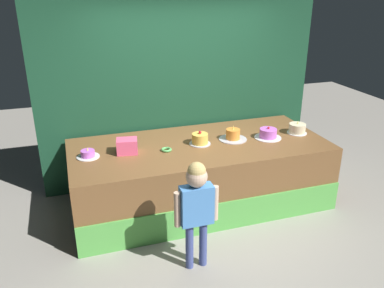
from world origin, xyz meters
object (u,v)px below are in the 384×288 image
(pink_box, at_px, (127,146))
(cake_far_left, at_px, (88,154))
(cake_center, at_px, (233,135))
(cake_left, at_px, (200,139))
(cake_right, at_px, (268,134))
(donut, at_px, (166,150))
(child_figure, at_px, (197,202))
(cake_far_right, at_px, (297,129))

(pink_box, bearing_deg, cake_far_left, 177.65)
(cake_center, bearing_deg, cake_left, -178.09)
(cake_left, height_order, cake_center, cake_center)
(cake_far_left, relative_size, cake_right, 0.75)
(donut, relative_size, cake_left, 0.48)
(child_figure, bearing_deg, cake_center, 53.17)
(donut, height_order, cake_far_right, cake_far_right)
(child_figure, bearing_deg, cake_far_right, 32.40)
(cake_left, bearing_deg, cake_center, 1.91)
(child_figure, height_order, cake_far_left, child_figure)
(cake_far_left, relative_size, cake_left, 0.97)
(cake_left, bearing_deg, cake_right, -4.92)
(child_figure, distance_m, cake_right, 1.77)
(cake_center, height_order, cake_far_right, cake_center)
(pink_box, xyz_separation_m, cake_left, (0.91, -0.01, -0.02))
(child_figure, distance_m, pink_box, 1.30)
(cake_center, bearing_deg, cake_far_left, 179.67)
(donut, height_order, cake_center, cake_center)
(cake_left, bearing_deg, donut, -170.24)
(donut, bearing_deg, cake_far_left, 173.48)
(donut, height_order, cake_left, cake_left)
(donut, distance_m, cake_left, 0.46)
(cake_far_left, bearing_deg, cake_far_right, -1.46)
(child_figure, relative_size, cake_center, 3.25)
(cake_center, relative_size, cake_far_right, 1.37)
(donut, height_order, cake_far_left, cake_far_left)
(cake_far_left, distance_m, cake_far_right, 2.73)
(child_figure, xyz_separation_m, cake_right, (1.36, 1.12, 0.13))
(cake_center, xyz_separation_m, cake_far_right, (0.91, -0.06, 0.01))
(pink_box, bearing_deg, cake_center, 0.34)
(cake_center, bearing_deg, cake_right, -11.61)
(donut, bearing_deg, cake_center, 5.86)
(cake_right, bearing_deg, cake_left, 175.08)
(pink_box, xyz_separation_m, cake_center, (1.37, 0.01, -0.03))
(child_figure, height_order, pink_box, child_figure)
(cake_far_right, bearing_deg, cake_far_left, 178.54)
(donut, relative_size, cake_right, 0.37)
(cake_far_left, distance_m, cake_left, 1.37)
(cake_center, bearing_deg, donut, -174.14)
(cake_left, height_order, cake_right, cake_left)
(pink_box, xyz_separation_m, cake_far_right, (2.28, -0.05, -0.02))
(donut, relative_size, cake_far_left, 0.49)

